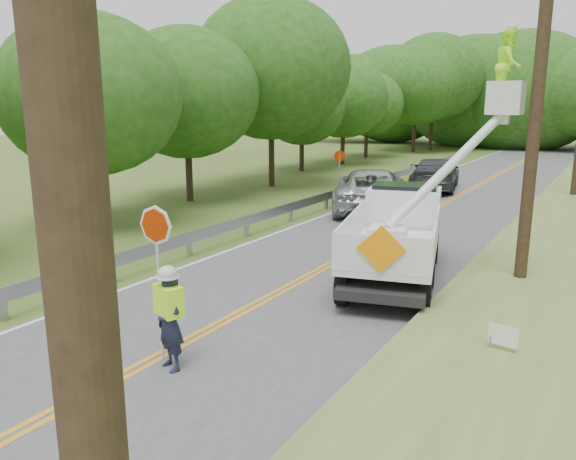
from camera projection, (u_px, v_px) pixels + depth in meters
The scene contains 12 objects.
ground at pixel (98, 390), 9.08m from camera, with size 140.00×140.00×0.00m, color #3B561D.
road at pixel (399, 228), 20.76m from camera, with size 7.20×96.00×0.03m.
guardrail at pixel (316, 200), 23.42m from camera, with size 0.18×48.00×0.77m.
utility_poles at pixel (572, 82), 19.59m from camera, with size 1.60×43.30×10.00m.
treeline_left at pixel (341, 85), 38.18m from camera, with size 10.15×56.80×11.00m.
treeline_horizon at pixel (547, 93), 55.13m from camera, with size 55.99×14.56×12.38m.
flagger at pixel (169, 314), 9.56m from camera, with size 1.12×0.61×2.84m.
bucket_truck at pixel (407, 219), 15.21m from camera, with size 4.45×6.58×6.24m.
suv_silver at pixel (371, 189), 24.06m from camera, with size 2.96×6.42×1.79m, color #B6BABE.
suv_darkgrey at pixel (435, 174), 29.81m from camera, with size 2.32×5.71×1.66m, color #3A3E43.
stop_sign_permanent at pixel (339, 169), 25.38m from camera, with size 0.42×0.36×2.47m.
yard_sign at pixel (503, 337), 9.80m from camera, with size 0.52×0.09×0.76m.
Camera 1 is at (6.93, -5.48, 4.57)m, focal length 34.82 mm.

